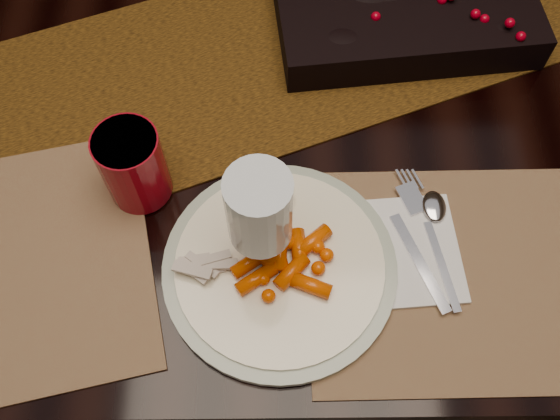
{
  "coord_description": "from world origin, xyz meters",
  "views": [
    {
      "loc": [
        -0.01,
        -0.61,
        1.46
      ],
      "look_at": [
        -0.01,
        -0.27,
        0.8
      ],
      "focal_mm": 40.0,
      "sensor_mm": 36.0,
      "label": 1
    }
  ],
  "objects_px": {
    "placemat_main": "(471,274)",
    "wine_glass": "(260,229)",
    "red_cup": "(133,166)",
    "dining_table": "(284,187)",
    "centerpiece": "(407,13)",
    "baby_carrots": "(289,262)",
    "napkin": "(408,250)",
    "dinner_plate": "(280,266)",
    "mashed_potatoes": "(262,193)",
    "turkey_shreds": "(204,264)"
  },
  "relations": [
    {
      "from": "dinner_plate",
      "to": "turkey_shreds",
      "type": "relative_size",
      "value": 4.34
    },
    {
      "from": "dinner_plate",
      "to": "red_cup",
      "type": "xyz_separation_m",
      "value": [
        -0.18,
        0.11,
        0.05
      ]
    },
    {
      "from": "wine_glass",
      "to": "placemat_main",
      "type": "bearing_deg",
      "value": -4.04
    },
    {
      "from": "dining_table",
      "to": "baby_carrots",
      "type": "bearing_deg",
      "value": -90.28
    },
    {
      "from": "dining_table",
      "to": "dinner_plate",
      "type": "bearing_deg",
      "value": -92.13
    },
    {
      "from": "mashed_potatoes",
      "to": "dinner_plate",
      "type": "bearing_deg",
      "value": -76.21
    },
    {
      "from": "dining_table",
      "to": "mashed_potatoes",
      "type": "distance_m",
      "value": 0.48
    },
    {
      "from": "centerpiece",
      "to": "napkin",
      "type": "bearing_deg",
      "value": -94.85
    },
    {
      "from": "turkey_shreds",
      "to": "baby_carrots",
      "type": "bearing_deg",
      "value": 0.43
    },
    {
      "from": "centerpiece",
      "to": "baby_carrots",
      "type": "relative_size",
      "value": 3.51
    },
    {
      "from": "dining_table",
      "to": "wine_glass",
      "type": "height_order",
      "value": "wine_glass"
    },
    {
      "from": "dining_table",
      "to": "mashed_potatoes",
      "type": "relative_size",
      "value": 22.02
    },
    {
      "from": "red_cup",
      "to": "dinner_plate",
      "type": "bearing_deg",
      "value": -32.84
    },
    {
      "from": "centerpiece",
      "to": "placemat_main",
      "type": "relative_size",
      "value": 0.93
    },
    {
      "from": "turkey_shreds",
      "to": "placemat_main",
      "type": "bearing_deg",
      "value": -1.13
    },
    {
      "from": "baby_carrots",
      "to": "placemat_main",
      "type": "bearing_deg",
      "value": -1.82
    },
    {
      "from": "centerpiece",
      "to": "turkey_shreds",
      "type": "height_order",
      "value": "centerpiece"
    },
    {
      "from": "dining_table",
      "to": "red_cup",
      "type": "distance_m",
      "value": 0.52
    },
    {
      "from": "dinner_plate",
      "to": "mashed_potatoes",
      "type": "distance_m",
      "value": 0.09
    },
    {
      "from": "wine_glass",
      "to": "baby_carrots",
      "type": "bearing_deg",
      "value": -19.06
    },
    {
      "from": "turkey_shreds",
      "to": "napkin",
      "type": "relative_size",
      "value": 0.45
    },
    {
      "from": "baby_carrots",
      "to": "turkey_shreds",
      "type": "distance_m",
      "value": 0.1
    },
    {
      "from": "red_cup",
      "to": "wine_glass",
      "type": "relative_size",
      "value": 0.56
    },
    {
      "from": "dinner_plate",
      "to": "wine_glass",
      "type": "bearing_deg",
      "value": 155.8
    },
    {
      "from": "baby_carrots",
      "to": "mashed_potatoes",
      "type": "height_order",
      "value": "mashed_potatoes"
    },
    {
      "from": "dinner_plate",
      "to": "baby_carrots",
      "type": "relative_size",
      "value": 2.68
    },
    {
      "from": "dining_table",
      "to": "baby_carrots",
      "type": "distance_m",
      "value": 0.52
    },
    {
      "from": "baby_carrots",
      "to": "red_cup",
      "type": "bearing_deg",
      "value": 148.32
    },
    {
      "from": "placemat_main",
      "to": "wine_glass",
      "type": "height_order",
      "value": "wine_glass"
    },
    {
      "from": "dinner_plate",
      "to": "red_cup",
      "type": "height_order",
      "value": "red_cup"
    },
    {
      "from": "napkin",
      "to": "placemat_main",
      "type": "bearing_deg",
      "value": -26.35
    },
    {
      "from": "red_cup",
      "to": "dining_table",
      "type": "bearing_deg",
      "value": 48.21
    },
    {
      "from": "centerpiece",
      "to": "napkin",
      "type": "height_order",
      "value": "centerpiece"
    },
    {
      "from": "centerpiece",
      "to": "dinner_plate",
      "type": "relative_size",
      "value": 1.31
    },
    {
      "from": "mashed_potatoes",
      "to": "wine_glass",
      "type": "distance_m",
      "value": 0.09
    },
    {
      "from": "turkey_shreds",
      "to": "mashed_potatoes",
      "type": "bearing_deg",
      "value": 51.9
    },
    {
      "from": "turkey_shreds",
      "to": "red_cup",
      "type": "xyz_separation_m",
      "value": [
        -0.09,
        0.12,
        0.03
      ]
    },
    {
      "from": "centerpiece",
      "to": "red_cup",
      "type": "relative_size",
      "value": 3.39
    },
    {
      "from": "centerpiece",
      "to": "baby_carrots",
      "type": "height_order",
      "value": "centerpiece"
    },
    {
      "from": "red_cup",
      "to": "baby_carrots",
      "type": "bearing_deg",
      "value": -31.68
    },
    {
      "from": "napkin",
      "to": "dining_table",
      "type": "bearing_deg",
      "value": 111.34
    },
    {
      "from": "dining_table",
      "to": "wine_glass",
      "type": "distance_m",
      "value": 0.57
    },
    {
      "from": "baby_carrots",
      "to": "mashed_potatoes",
      "type": "xyz_separation_m",
      "value": [
        -0.03,
        0.09,
        0.01
      ]
    },
    {
      "from": "dinner_plate",
      "to": "wine_glass",
      "type": "xyz_separation_m",
      "value": [
        -0.02,
        0.01,
        0.09
      ]
    },
    {
      "from": "baby_carrots",
      "to": "wine_glass",
      "type": "xyz_separation_m",
      "value": [
        -0.03,
        0.01,
        0.07
      ]
    },
    {
      "from": "centerpiece",
      "to": "red_cup",
      "type": "bearing_deg",
      "value": -143.92
    },
    {
      "from": "placemat_main",
      "to": "dining_table",
      "type": "bearing_deg",
      "value": 122.66
    },
    {
      "from": "placemat_main",
      "to": "centerpiece",
      "type": "bearing_deg",
      "value": 95.86
    },
    {
      "from": "napkin",
      "to": "centerpiece",
      "type": "bearing_deg",
      "value": 81.0
    },
    {
      "from": "mashed_potatoes",
      "to": "placemat_main",
      "type": "bearing_deg",
      "value": -20.25
    }
  ]
}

